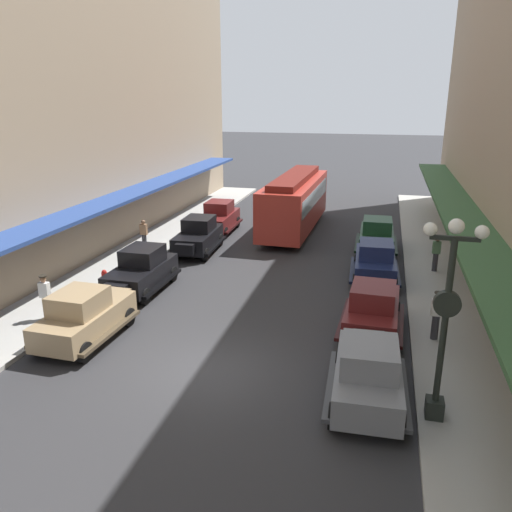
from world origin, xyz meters
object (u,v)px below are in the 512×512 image
(parked_car_6, at_px, (218,217))
(pedestrian_4, at_px, (45,297))
(parked_car_0, at_px, (373,308))
(parked_car_4, at_px, (141,269))
(fire_hydrant, at_px, (105,279))
(pedestrian_1, at_px, (436,254))
(parked_car_2, at_px, (84,315))
(streetcar, at_px, (295,200))
(parked_car_5, at_px, (368,371))
(lamp_post_with_clock, at_px, (446,314))
(pedestrian_3, at_px, (144,235))
(parked_car_3, at_px, (375,260))
(parked_car_7, at_px, (377,234))
(parked_car_1, at_px, (198,235))
(pedestrian_2, at_px, (436,315))

(parked_car_6, xyz_separation_m, pedestrian_4, (-2.01, -13.86, 0.07))
(parked_car_0, height_order, parked_car_4, same)
(fire_hydrant, relative_size, pedestrian_1, 0.50)
(parked_car_2, xyz_separation_m, pedestrian_1, (11.97, 9.94, 0.05))
(streetcar, bearing_deg, parked_car_6, -163.98)
(parked_car_5, bearing_deg, parked_car_0, 90.29)
(lamp_post_with_clock, height_order, pedestrian_3, lamp_post_with_clock)
(parked_car_0, height_order, pedestrian_4, parked_car_0)
(pedestrian_4, bearing_deg, parked_car_5, -11.52)
(lamp_post_with_clock, bearing_deg, parked_car_3, 99.78)
(parked_car_7, height_order, streetcar, streetcar)
(parked_car_1, xyz_separation_m, parked_car_6, (-0.27, 4.23, 0.00))
(parked_car_5, height_order, pedestrian_4, parked_car_5)
(parked_car_3, distance_m, streetcar, 9.20)
(parked_car_7, distance_m, pedestrian_2, 10.45)
(parked_car_6, bearing_deg, parked_car_2, -89.51)
(parked_car_2, relative_size, pedestrian_1, 2.62)
(fire_hydrant, xyz_separation_m, pedestrian_2, (13.10, -1.54, 0.45))
(parked_car_2, xyz_separation_m, pedestrian_3, (-2.54, 9.69, 0.05))
(parked_car_3, distance_m, fire_hydrant, 11.75)
(parked_car_6, bearing_deg, parked_car_5, -59.66)
(parked_car_7, height_order, fire_hydrant, parked_car_7)
(parked_car_6, distance_m, pedestrian_1, 13.02)
(pedestrian_1, bearing_deg, parked_car_0, -110.53)
(pedestrian_2, bearing_deg, parked_car_3, 110.40)
(streetcar, xyz_separation_m, lamp_post_with_clock, (6.77, -17.93, 1.08))
(parked_car_0, bearing_deg, fire_hydrant, 173.28)
(lamp_post_with_clock, bearing_deg, pedestrian_3, 139.54)
(pedestrian_3, bearing_deg, parked_car_1, 17.69)
(parked_car_0, bearing_deg, streetcar, 111.04)
(parked_car_2, height_order, parked_car_6, same)
(parked_car_5, relative_size, parked_car_6, 1.00)
(parked_car_7, distance_m, lamp_post_with_clock, 15.03)
(parked_car_1, bearing_deg, parked_car_3, -13.38)
(parked_car_1, relative_size, parked_car_7, 1.01)
(parked_car_2, distance_m, parked_car_5, 9.47)
(parked_car_4, height_order, streetcar, streetcar)
(streetcar, xyz_separation_m, fire_hydrant, (-5.98, -11.83, -1.34))
(parked_car_6, bearing_deg, parked_car_7, -11.37)
(parked_car_6, bearing_deg, fire_hydrant, -98.48)
(parked_car_6, relative_size, pedestrian_4, 2.57)
(parked_car_1, bearing_deg, parked_car_4, -93.84)
(parked_car_5, bearing_deg, parked_car_1, 127.59)
(fire_hydrant, bearing_deg, parked_car_5, -27.01)
(parked_car_4, bearing_deg, parked_car_0, -10.78)
(parked_car_2, relative_size, pedestrian_3, 2.62)
(streetcar, bearing_deg, parked_car_7, -32.45)
(parked_car_0, bearing_deg, pedestrian_1, 69.47)
(pedestrian_3, bearing_deg, pedestrian_4, -87.39)
(parked_car_5, relative_size, pedestrian_4, 2.58)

